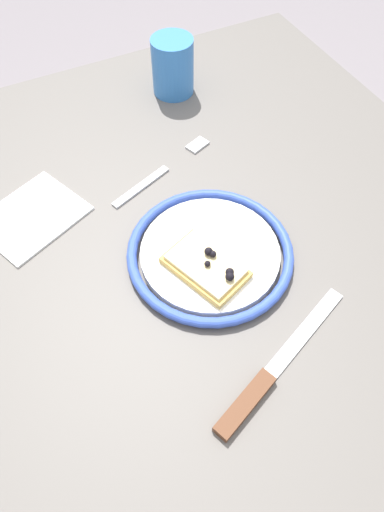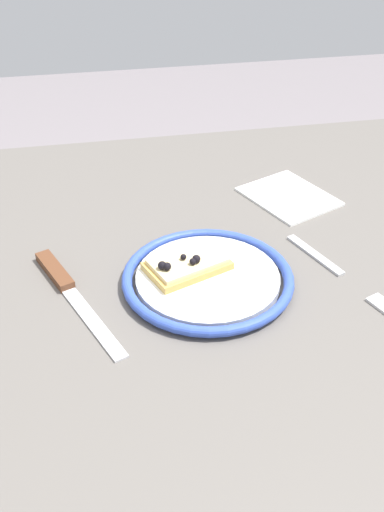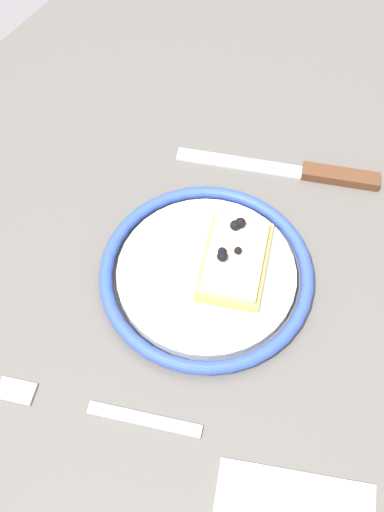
# 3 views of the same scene
# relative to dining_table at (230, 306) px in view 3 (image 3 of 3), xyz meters

# --- Properties ---
(ground_plane) EXTENTS (6.00, 6.00, 0.00)m
(ground_plane) POSITION_rel_dining_table_xyz_m (0.00, 0.00, -0.62)
(ground_plane) COLOR slate
(dining_table) EXTENTS (1.07, 0.92, 0.70)m
(dining_table) POSITION_rel_dining_table_xyz_m (0.00, 0.00, 0.00)
(dining_table) COLOR #5B5651
(dining_table) RESTS_ON ground_plane
(plate) EXTENTS (0.23, 0.23, 0.02)m
(plate) POSITION_rel_dining_table_xyz_m (-0.02, 0.02, 0.09)
(plate) COLOR white
(plate) RESTS_ON dining_table
(pizza_slice_near) EXTENTS (0.12, 0.10, 0.03)m
(pizza_slice_near) POSITION_rel_dining_table_xyz_m (0.00, 0.00, 0.11)
(pizza_slice_near) COLOR tan
(pizza_slice_near) RESTS_ON plate
(knife) EXTENTS (0.11, 0.23, 0.01)m
(knife) POSITION_rel_dining_table_xyz_m (0.16, -0.01, 0.09)
(knife) COLOR silver
(knife) RESTS_ON dining_table
(fork) EXTENTS (0.09, 0.19, 0.00)m
(fork) POSITION_rel_dining_table_xyz_m (-0.20, 0.03, 0.09)
(fork) COLOR silver
(fork) RESTS_ON dining_table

